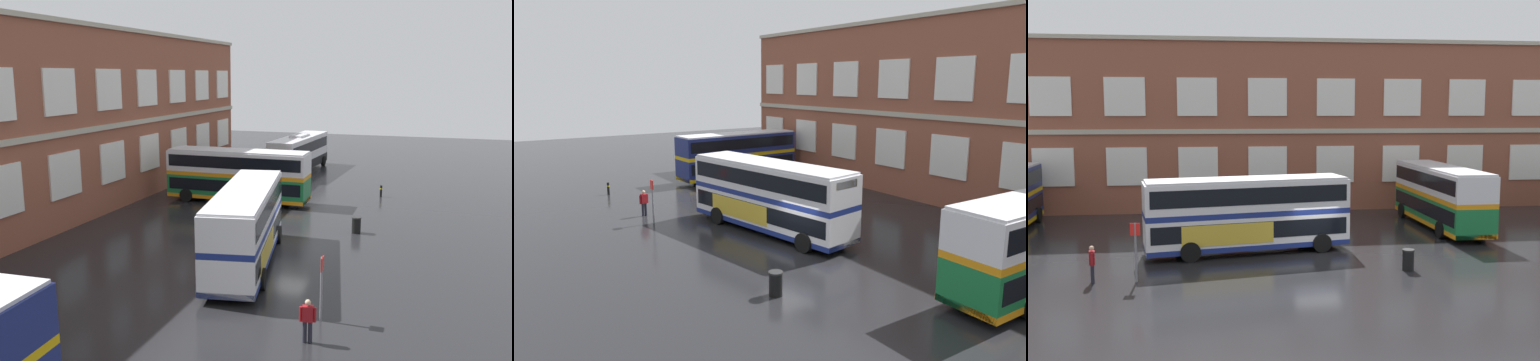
% 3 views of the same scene
% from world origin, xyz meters
% --- Properties ---
extents(ground_plane, '(120.00, 120.00, 0.00)m').
position_xyz_m(ground_plane, '(0.00, 2.00, 0.00)').
color(ground_plane, black).
extents(brick_terminal_building, '(52.49, 8.19, 13.15)m').
position_xyz_m(brick_terminal_building, '(1.23, 17.98, 6.43)').
color(brick_terminal_building, brown).
rests_on(brick_terminal_building, ground).
extents(double_decker_middle, '(11.28, 4.48, 4.07)m').
position_xyz_m(double_decker_middle, '(-3.70, 1.08, 2.15)').
color(double_decker_middle, silver).
rests_on(double_decker_middle, ground).
extents(double_decker_far, '(2.91, 11.01, 4.07)m').
position_xyz_m(double_decker_far, '(9.37, 6.42, 2.15)').
color(double_decker_far, '#197038').
rests_on(double_decker_far, ground).
extents(waiting_passenger, '(0.31, 0.64, 1.70)m').
position_xyz_m(waiting_passenger, '(-10.94, -3.91, 0.93)').
color(waiting_passenger, black).
rests_on(waiting_passenger, ground).
extents(bus_stand_flag, '(0.44, 0.10, 2.70)m').
position_xyz_m(bus_stand_flag, '(-9.01, -4.01, 1.64)').
color(bus_stand_flag, slate).
rests_on(bus_stand_flag, ground).
extents(station_litter_bin, '(0.60, 0.60, 1.03)m').
position_xyz_m(station_litter_bin, '(3.80, -3.57, 0.52)').
color(station_litter_bin, black).
rests_on(station_litter_bin, ground).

